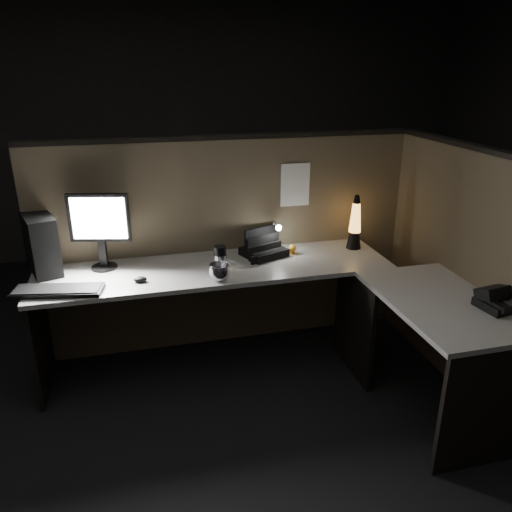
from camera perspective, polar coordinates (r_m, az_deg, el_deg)
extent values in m
plane|color=black|center=(3.16, 0.55, -17.45)|extent=(6.00, 6.00, 0.00)
plane|color=#282623|center=(5.46, -7.69, 14.45)|extent=(6.00, 0.00, 6.00)
cube|color=brown|center=(3.59, -3.18, 1.24)|extent=(2.66, 0.06, 1.50)
cube|color=brown|center=(3.40, 22.41, -1.61)|extent=(0.06, 1.66, 1.50)
cube|color=#A9A6A0|center=(3.28, -4.61, -1.47)|extent=(2.30, 0.60, 0.03)
cube|color=#A9A6A0|center=(3.00, 20.49, -5.01)|extent=(0.60, 1.00, 0.03)
cube|color=black|center=(3.46, -23.42, -8.72)|extent=(0.03, 0.55, 0.70)
cube|color=black|center=(2.87, 24.98, -15.60)|extent=(0.55, 0.03, 0.70)
cube|color=black|center=(3.42, 11.12, -7.61)|extent=(0.03, 0.55, 0.70)
cube|color=black|center=(3.41, -23.35, 1.30)|extent=(0.26, 0.39, 0.37)
cylinder|color=black|center=(3.38, -16.93, -1.22)|extent=(0.16, 0.16, 0.01)
cube|color=black|center=(3.37, -17.09, 0.45)|extent=(0.05, 0.05, 0.18)
cube|color=black|center=(3.29, -17.53, 4.21)|extent=(0.38, 0.12, 0.31)
cube|color=white|center=(3.27, -17.54, 4.11)|extent=(0.33, 0.08, 0.26)
cube|color=black|center=(3.11, -21.70, -3.71)|extent=(0.53, 0.26, 0.02)
ellipsoid|color=black|center=(3.11, -13.10, -2.61)|extent=(0.09, 0.07, 0.03)
cube|color=white|center=(3.58, 1.99, 1.09)|extent=(0.04, 0.05, 0.03)
cylinder|color=white|center=(3.55, 2.01, 2.60)|extent=(0.01, 0.01, 0.17)
cylinder|color=white|center=(3.47, 2.29, 3.64)|extent=(0.01, 0.11, 0.01)
sphere|color=white|center=(3.41, 2.60, 3.24)|extent=(0.04, 0.04, 0.04)
cube|color=black|center=(3.44, 0.89, 0.48)|extent=(0.34, 0.32, 0.05)
cube|color=black|center=(3.39, 1.06, 0.94)|extent=(0.25, 0.11, 0.10)
cube|color=black|center=(3.48, 0.56, 2.25)|extent=(0.25, 0.11, 0.18)
cone|color=black|center=(3.64, 11.12, 1.83)|extent=(0.10, 0.10, 0.12)
cone|color=#FFA443|center=(3.59, 11.31, 4.34)|extent=(0.09, 0.09, 0.21)
sphere|color=#883A13|center=(3.61, 11.23, 3.33)|extent=(0.04, 0.04, 0.04)
sphere|color=#883A13|center=(3.59, 11.32, 4.48)|extent=(0.03, 0.03, 0.03)
cone|color=black|center=(3.55, 11.46, 6.39)|extent=(0.05, 0.05, 0.06)
cylinder|color=black|center=(3.13, -4.11, -0.45)|extent=(0.08, 0.08, 0.18)
imported|color=#B2B3B9|center=(3.05, -4.20, -1.87)|extent=(0.17, 0.17, 0.11)
sphere|color=orange|center=(3.47, 4.18, 0.90)|extent=(0.05, 0.05, 0.05)
cube|color=white|center=(3.56, 4.50, 8.09)|extent=(0.21, 0.00, 0.30)
cube|color=black|center=(3.02, 26.01, -4.96)|extent=(0.23, 0.21, 0.05)
cube|color=black|center=(3.02, 25.75, -3.74)|extent=(0.23, 0.15, 0.10)
cube|color=black|center=(2.94, 25.68, -5.02)|extent=(0.07, 0.16, 0.03)
cube|color=#3F3F42|center=(3.02, 27.08, -4.61)|extent=(0.10, 0.10, 0.00)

